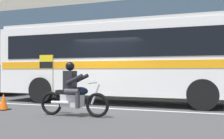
{
  "coord_description": "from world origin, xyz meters",
  "views": [
    {
      "loc": [
        4.03,
        -9.93,
        1.3
      ],
      "look_at": [
        0.57,
        -0.71,
        1.35
      ],
      "focal_mm": 46.42,
      "sensor_mm": 36.0,
      "label": 1
    }
  ],
  "objects": [
    {
      "name": "traffic_cone",
      "position": [
        -2.75,
        -2.18,
        0.26
      ],
      "size": [
        0.36,
        0.36,
        0.55
      ],
      "color": "#EA590F",
      "rests_on": "ground_plane"
    },
    {
      "name": "ground_plane",
      "position": [
        0.0,
        0.0,
        0.0
      ],
      "size": [
        60.0,
        60.0,
        0.0
      ],
      "primitive_type": "plane",
      "color": "#3D3D3F"
    },
    {
      "name": "sidewalk_curb",
      "position": [
        0.0,
        5.1,
        0.07
      ],
      "size": [
        28.0,
        3.8,
        0.15
      ],
      "primitive_type": "cube",
      "color": "gray",
      "rests_on": "ground_plane"
    },
    {
      "name": "fire_hydrant",
      "position": [
        2.63,
        3.68,
        0.52
      ],
      "size": [
        0.22,
        0.3,
        0.75
      ],
      "color": "#4C8C3F",
      "rests_on": "sidewalk_curb"
    },
    {
      "name": "transit_bus",
      "position": [
        0.54,
        1.19,
        1.88
      ],
      "size": [
        10.71,
        2.72,
        3.22
      ],
      "color": "white",
      "rests_on": "ground_plane"
    },
    {
      "name": "motorcycle_with_rider",
      "position": [
        0.05,
        -2.53,
        0.67
      ],
      "size": [
        2.2,
        0.64,
        1.78
      ],
      "color": "black",
      "rests_on": "ground_plane"
    },
    {
      "name": "lane_center_stripe",
      "position": [
        0.0,
        -0.6,
        0.0
      ],
      "size": [
        26.6,
        0.14,
        0.01
      ],
      "primitive_type": "cube",
      "color": "silver",
      "rests_on": "ground_plane"
    }
  ]
}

